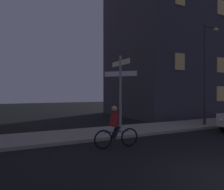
# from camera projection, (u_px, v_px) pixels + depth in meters

# --- Properties ---
(sidewalk_kerb) EXTENTS (40.00, 2.74, 0.14)m
(sidewalk_kerb) POSITION_uv_depth(u_px,v_px,m) (117.00, 131.00, 11.08)
(sidewalk_kerb) COLOR gray
(sidewalk_kerb) RESTS_ON ground_plane
(signpost) EXTENTS (1.16, 1.72, 3.74)m
(signpost) POSITION_uv_depth(u_px,v_px,m) (120.00, 86.00, 10.18)
(signpost) COLOR gray
(signpost) RESTS_ON sidewalk_kerb
(street_lamp) EXTENTS (1.24, 0.28, 6.18)m
(street_lamp) POSITION_uv_depth(u_px,v_px,m) (206.00, 66.00, 13.00)
(street_lamp) COLOR #2D2D30
(street_lamp) RESTS_ON sidewalk_kerb
(cyclist) EXTENTS (1.82, 0.35, 1.61)m
(cyclist) POSITION_uv_depth(u_px,v_px,m) (115.00, 128.00, 8.11)
(cyclist) COLOR black
(cyclist) RESTS_ON ground_plane
(building_right_block) EXTENTS (13.15, 8.67, 16.91)m
(building_right_block) POSITION_uv_depth(u_px,v_px,m) (182.00, 28.00, 20.94)
(building_right_block) COLOR #383842
(building_right_block) RESTS_ON ground_plane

